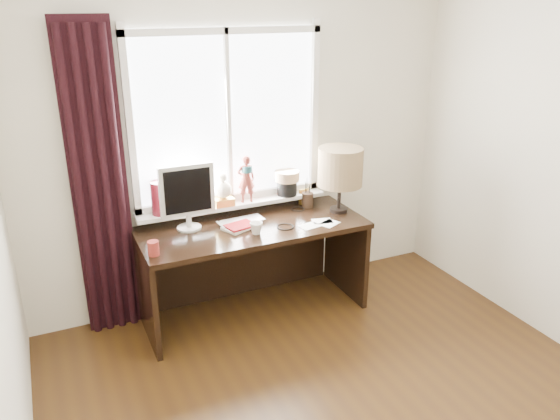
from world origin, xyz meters
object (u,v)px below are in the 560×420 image
mug (256,228)px  table_lamp (340,168)px  monitor (187,193)px  red_cup (153,248)px  desk (249,250)px  laptop (241,222)px

mug → table_lamp: table_lamp is taller
mug → table_lamp: (0.77, 0.14, 0.32)m
mug → monitor: size_ratio=0.19×
red_cup → monitor: size_ratio=0.20×
red_cup → table_lamp: table_lamp is taller
mug → desk: size_ratio=0.06×
mug → desk: mug is taller
mug → red_cup: bearing=-176.6°
desk → table_lamp: 0.96m
laptop → monitor: 0.47m
laptop → monitor: monitor is taller
mug → red_cup: red_cup is taller
mug → table_lamp: size_ratio=0.18×
desk → monitor: (-0.45, 0.04, 0.52)m
monitor → mug: bearing=-35.2°
table_lamp → mug: bearing=-169.9°
monitor → table_lamp: 1.19m
desk → laptop: bearing=-161.9°
mug → desk: 0.38m
monitor → red_cup: bearing=-135.0°
laptop → table_lamp: (0.80, -0.09, 0.35)m
laptop → red_cup: (-0.72, -0.27, 0.04)m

